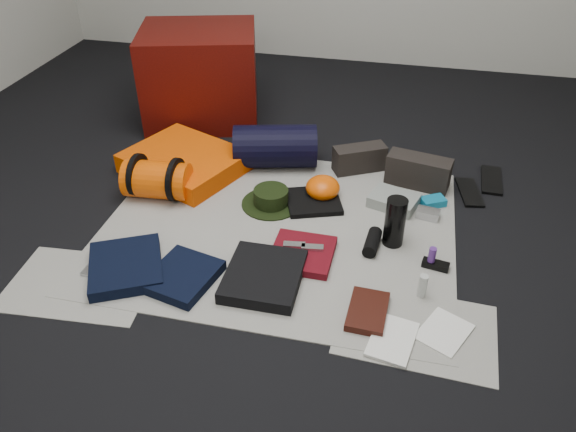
% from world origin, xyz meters
% --- Properties ---
extents(floor, '(4.50, 4.50, 0.02)m').
position_xyz_m(floor, '(0.00, 0.00, -0.01)').
color(floor, black).
rests_on(floor, ground).
extents(newspaper_mat, '(1.60, 1.30, 0.01)m').
position_xyz_m(newspaper_mat, '(0.00, 0.00, 0.00)').
color(newspaper_mat, '#B2B0A4').
rests_on(newspaper_mat, floor).
extents(newspaper_sheet_front_left, '(0.61, 0.44, 0.00)m').
position_xyz_m(newspaper_sheet_front_left, '(-0.70, -0.55, 0.00)').
color(newspaper_sheet_front_left, '#B2B0A4').
rests_on(newspaper_sheet_front_left, floor).
extents(newspaper_sheet_front_right, '(0.60, 0.43, 0.00)m').
position_xyz_m(newspaper_sheet_front_right, '(0.65, -0.50, 0.00)').
color(newspaper_sheet_front_right, '#B2B0A4').
rests_on(newspaper_sheet_front_right, floor).
extents(red_cabinet, '(0.79, 0.71, 0.55)m').
position_xyz_m(red_cabinet, '(-0.73, 1.04, 0.28)').
color(red_cabinet, '#490905').
rests_on(red_cabinet, floor).
extents(sleeping_pad, '(0.71, 0.65, 0.10)m').
position_xyz_m(sleeping_pad, '(-0.61, 0.39, 0.06)').
color(sleeping_pad, '#ED5002').
rests_on(sleeping_pad, newspaper_mat).
extents(stuff_sack, '(0.33, 0.21, 0.19)m').
position_xyz_m(stuff_sack, '(-0.64, 0.13, 0.10)').
color(stuff_sack, '#DF4C03').
rests_on(stuff_sack, newspaper_mat).
extents(sack_strap_left, '(0.02, 0.22, 0.22)m').
position_xyz_m(sack_strap_left, '(-0.74, 0.13, 0.11)').
color(sack_strap_left, black).
rests_on(sack_strap_left, newspaper_mat).
extents(sack_strap_right, '(0.02, 0.22, 0.22)m').
position_xyz_m(sack_strap_right, '(-0.54, 0.13, 0.11)').
color(sack_strap_right, black).
rests_on(sack_strap_right, newspaper_mat).
extents(navy_duffel, '(0.48, 0.33, 0.23)m').
position_xyz_m(navy_duffel, '(-0.15, 0.55, 0.12)').
color(navy_duffel, black).
rests_on(navy_duffel, newspaper_mat).
extents(boonie_brim, '(0.37, 0.37, 0.01)m').
position_xyz_m(boonie_brim, '(-0.08, 0.18, 0.01)').
color(boonie_brim, black).
rests_on(boonie_brim, newspaper_mat).
extents(boonie_crown, '(0.17, 0.17, 0.07)m').
position_xyz_m(boonie_crown, '(-0.08, 0.18, 0.05)').
color(boonie_crown, black).
rests_on(boonie_crown, boonie_brim).
extents(hiking_boot_left, '(0.29, 0.22, 0.14)m').
position_xyz_m(hiking_boot_left, '(0.30, 0.60, 0.07)').
color(hiking_boot_left, black).
rests_on(hiking_boot_left, newspaper_mat).
extents(hiking_boot_right, '(0.34, 0.18, 0.16)m').
position_xyz_m(hiking_boot_right, '(0.61, 0.51, 0.09)').
color(hiking_boot_right, black).
rests_on(hiking_boot_right, newspaper_mat).
extents(flip_flop_left, '(0.14, 0.27, 0.01)m').
position_xyz_m(flip_flop_left, '(0.88, 0.50, 0.01)').
color(flip_flop_left, black).
rests_on(flip_flop_left, floor).
extents(flip_flop_right, '(0.11, 0.28, 0.02)m').
position_xyz_m(flip_flop_right, '(0.99, 0.64, 0.01)').
color(flip_flop_right, black).
rests_on(flip_flop_right, floor).
extents(trousers_navy_a, '(0.41, 0.43, 0.05)m').
position_xyz_m(trousers_navy_a, '(-0.55, -0.44, 0.03)').
color(trousers_navy_a, black).
rests_on(trousers_navy_a, newspaper_mat).
extents(trousers_navy_b, '(0.31, 0.33, 0.04)m').
position_xyz_m(trousers_navy_b, '(-0.30, -0.44, 0.03)').
color(trousers_navy_b, black).
rests_on(trousers_navy_b, newspaper_mat).
extents(trousers_charcoal, '(0.30, 0.35, 0.05)m').
position_xyz_m(trousers_charcoal, '(0.03, -0.37, 0.03)').
color(trousers_charcoal, black).
rests_on(trousers_charcoal, newspaper_mat).
extents(black_tshirt, '(0.32, 0.31, 0.03)m').
position_xyz_m(black_tshirt, '(0.12, 0.23, 0.02)').
color(black_tshirt, black).
rests_on(black_tshirt, newspaper_mat).
extents(red_shirt, '(0.27, 0.27, 0.04)m').
position_xyz_m(red_shirt, '(0.15, -0.18, 0.02)').
color(red_shirt, '#5B0912').
rests_on(red_shirt, newspaper_mat).
extents(orange_stuff_sack, '(0.18, 0.18, 0.11)m').
position_xyz_m(orange_stuff_sack, '(0.16, 0.29, 0.06)').
color(orange_stuff_sack, '#DF4C03').
rests_on(orange_stuff_sack, newspaper_mat).
extents(first_aid_pouch, '(0.26, 0.23, 0.06)m').
position_xyz_m(first_aid_pouch, '(0.51, 0.30, 0.03)').
color(first_aid_pouch, gray).
rests_on(first_aid_pouch, newspaper_mat).
extents(water_bottle, '(0.11, 0.11, 0.23)m').
position_xyz_m(water_bottle, '(0.52, 0.00, 0.12)').
color(water_bottle, black).
rests_on(water_bottle, newspaper_mat).
extents(speaker, '(0.07, 0.16, 0.06)m').
position_xyz_m(speaker, '(0.44, -0.06, 0.04)').
color(speaker, black).
rests_on(speaker, newspaper_mat).
extents(compact_camera, '(0.12, 0.08, 0.04)m').
position_xyz_m(compact_camera, '(0.67, 0.23, 0.03)').
color(compact_camera, '#B1B2B6').
rests_on(compact_camera, newspaper_mat).
extents(cyan_case, '(0.14, 0.12, 0.04)m').
position_xyz_m(cyan_case, '(0.70, 0.35, 0.02)').
color(cyan_case, '#0F7096').
rests_on(cyan_case, newspaper_mat).
extents(toiletry_purple, '(0.03, 0.03, 0.09)m').
position_xyz_m(toiletry_purple, '(0.69, -0.12, 0.05)').
color(toiletry_purple, '#4E2577').
rests_on(toiletry_purple, newspaper_mat).
extents(toiletry_clear, '(0.04, 0.04, 0.10)m').
position_xyz_m(toiletry_clear, '(0.66, -0.32, 0.06)').
color(toiletry_clear, '#ACB0AB').
rests_on(toiletry_clear, newspaper_mat).
extents(paperback_book, '(0.15, 0.23, 0.03)m').
position_xyz_m(paperback_book, '(0.46, -0.47, 0.02)').
color(paperback_book, black).
rests_on(paperback_book, newspaper_mat).
extents(map_booklet, '(0.19, 0.25, 0.01)m').
position_xyz_m(map_booklet, '(0.57, -0.58, 0.01)').
color(map_booklet, silver).
rests_on(map_booklet, newspaper_mat).
extents(map_printout, '(0.23, 0.25, 0.01)m').
position_xyz_m(map_printout, '(0.75, -0.50, 0.01)').
color(map_printout, silver).
rests_on(map_printout, newspaper_mat).
extents(sunglasses, '(0.12, 0.06, 0.03)m').
position_xyz_m(sunglasses, '(0.71, -0.13, 0.02)').
color(sunglasses, black).
rests_on(sunglasses, newspaper_mat).
extents(key_cluster, '(0.08, 0.08, 0.01)m').
position_xyz_m(key_cluster, '(-0.68, -0.47, 0.01)').
color(key_cluster, '#B1B2B6').
rests_on(key_cluster, newspaper_mat).
extents(tape_roll, '(0.05, 0.05, 0.04)m').
position_xyz_m(tape_roll, '(0.14, 0.26, 0.05)').
color(tape_roll, silver).
rests_on(tape_roll, black_tshirt).
extents(energy_bar_a, '(0.10, 0.05, 0.01)m').
position_xyz_m(energy_bar_a, '(0.11, -0.16, 0.05)').
color(energy_bar_a, '#B1B2B6').
rests_on(energy_bar_a, red_shirt).
extents(energy_bar_b, '(0.10, 0.05, 0.01)m').
position_xyz_m(energy_bar_b, '(0.19, -0.16, 0.05)').
color(energy_bar_b, '#B1B2B6').
rests_on(energy_bar_b, red_shirt).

